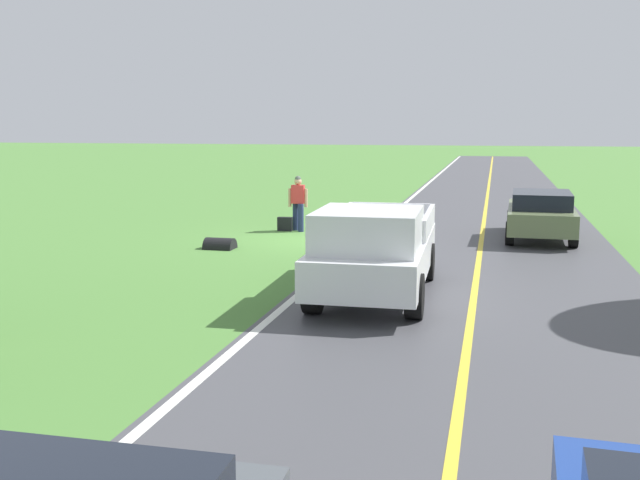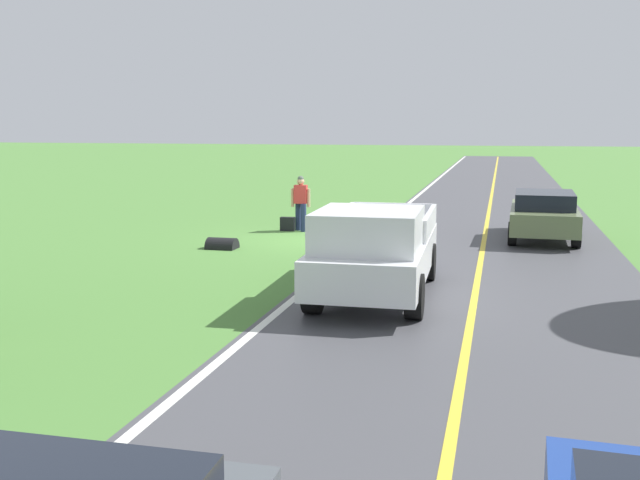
% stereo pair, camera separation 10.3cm
% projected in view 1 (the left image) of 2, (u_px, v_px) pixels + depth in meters
% --- Properties ---
extents(ground_plane, '(200.00, 200.00, 0.00)m').
position_uv_depth(ground_plane, '(315.00, 240.00, 21.29)').
color(ground_plane, '#4C7F38').
extents(road_surface, '(7.14, 120.00, 0.00)m').
position_uv_depth(road_surface, '(481.00, 246.00, 20.19)').
color(road_surface, '#47474C').
rests_on(road_surface, ground).
extents(lane_edge_line, '(0.16, 117.60, 0.00)m').
position_uv_depth(lane_edge_line, '(360.00, 241.00, 20.98)').
color(lane_edge_line, silver).
rests_on(lane_edge_line, ground).
extents(lane_centre_line, '(0.14, 117.60, 0.00)m').
position_uv_depth(lane_centre_line, '(481.00, 246.00, 20.19)').
color(lane_centre_line, gold).
rests_on(lane_centre_line, ground).
extents(hitchhiker_walking, '(0.62, 0.51, 1.75)m').
position_uv_depth(hitchhiker_walking, '(298.00, 200.00, 22.97)').
color(hitchhiker_walking, navy).
rests_on(hitchhiker_walking, ground).
extents(suitcase_carried, '(0.47, 0.23, 0.44)m').
position_uv_depth(suitcase_carried, '(285.00, 224.00, 23.08)').
color(suitcase_carried, black).
rests_on(suitcase_carried, ground).
extents(pickup_truck_passing, '(2.21, 5.45, 1.82)m').
position_uv_depth(pickup_truck_passing, '(374.00, 249.00, 14.07)').
color(pickup_truck_passing, silver).
rests_on(pickup_truck_passing, ground).
extents(sedan_near_oncoming, '(2.03, 4.45, 1.41)m').
position_uv_depth(sedan_near_oncoming, '(541.00, 214.00, 21.35)').
color(sedan_near_oncoming, '#66754C').
rests_on(sedan_near_oncoming, ground).
extents(drainage_culvert, '(0.80, 0.60, 0.60)m').
position_uv_depth(drainage_culvert, '(220.00, 249.00, 19.79)').
color(drainage_culvert, black).
rests_on(drainage_culvert, ground).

